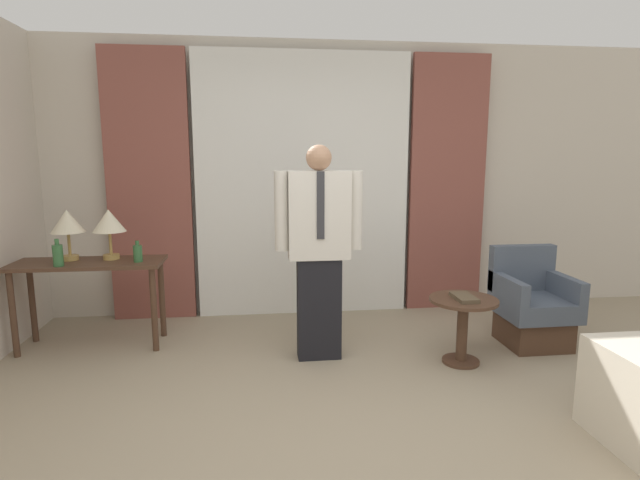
% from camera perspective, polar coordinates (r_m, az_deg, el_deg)
% --- Properties ---
extents(ground_plane, '(16.00, 16.00, 0.00)m').
position_cam_1_polar(ground_plane, '(2.85, 3.37, -24.40)').
color(ground_plane, gray).
extents(wall_back, '(10.00, 0.06, 2.70)m').
position_cam_1_polar(wall_back, '(5.08, -2.04, 6.93)').
color(wall_back, beige).
rests_on(wall_back, ground_plane).
extents(curtain_sheer_center, '(2.09, 0.06, 2.58)m').
position_cam_1_polar(curtain_sheer_center, '(4.96, -1.91, 6.16)').
color(curtain_sheer_center, white).
rests_on(curtain_sheer_center, ground_plane).
extents(curtain_drape_left, '(0.78, 0.06, 2.58)m').
position_cam_1_polar(curtain_drape_left, '(5.05, -18.95, 5.71)').
color(curtain_drape_left, brown).
rests_on(curtain_drape_left, ground_plane).
extents(curtain_drape_right, '(0.78, 0.06, 2.58)m').
position_cam_1_polar(curtain_drape_right, '(5.30, 14.32, 6.10)').
color(curtain_drape_right, brown).
rests_on(curtain_drape_right, ground_plane).
extents(desk, '(1.20, 0.46, 0.73)m').
position_cam_1_polar(desk, '(4.55, -24.87, -3.75)').
color(desk, '#4C3323').
rests_on(desk, ground_plane).
extents(table_lamp_left, '(0.27, 0.27, 0.42)m').
position_cam_1_polar(table_lamp_left, '(4.61, -26.91, 1.73)').
color(table_lamp_left, tan).
rests_on(table_lamp_left, desk).
extents(table_lamp_right, '(0.27, 0.27, 0.42)m').
position_cam_1_polar(table_lamp_right, '(4.51, -22.98, 1.85)').
color(table_lamp_right, tan).
rests_on(table_lamp_right, desk).
extents(bottle_near_edge, '(0.08, 0.08, 0.22)m').
position_cam_1_polar(bottle_near_edge, '(4.43, -27.77, -1.52)').
color(bottle_near_edge, '#336638').
rests_on(bottle_near_edge, desk).
extents(bottle_by_lamp, '(0.07, 0.07, 0.18)m').
position_cam_1_polar(bottle_by_lamp, '(4.35, -20.11, -1.41)').
color(bottle_by_lamp, '#336638').
rests_on(bottle_by_lamp, desk).
extents(person, '(0.68, 0.22, 1.67)m').
position_cam_1_polar(person, '(3.85, -0.13, -0.66)').
color(person, black).
rests_on(person, ground_plane).
extents(armchair, '(0.57, 0.58, 0.82)m').
position_cam_1_polar(armchair, '(4.64, 23.06, -7.13)').
color(armchair, '#4C3323').
rests_on(armchair, ground_plane).
extents(side_table, '(0.52, 0.52, 0.52)m').
position_cam_1_polar(side_table, '(4.02, 16.00, -8.70)').
color(side_table, '#4C3323').
rests_on(side_table, ground_plane).
extents(book, '(0.14, 0.26, 0.03)m').
position_cam_1_polar(book, '(3.95, 16.15, -6.33)').
color(book, brown).
rests_on(book, side_table).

